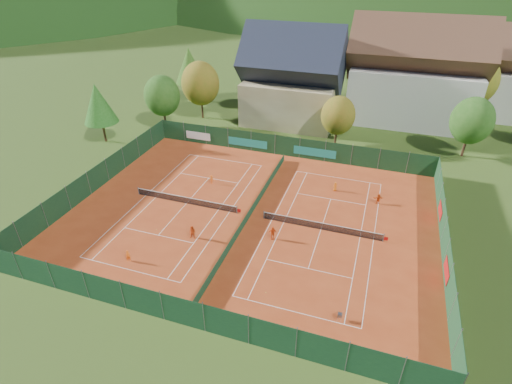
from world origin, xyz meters
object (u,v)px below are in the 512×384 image
object	(u,v)px
hotel_block_b	(498,77)
player_left_near	(128,256)
hotel_block_a	(414,78)
player_right_far_b	(378,199)
player_left_mid	(193,232)
player_right_far_a	(335,187)
player_right_near	(272,233)
chalet	(292,82)
player_left_far	(211,179)
ball_hopper	(340,315)

from	to	relation	value
hotel_block_b	player_left_near	distance (m)	67.31
hotel_block_a	player_left_near	size ratio (longest dim) A/B	17.17
hotel_block_b	player_right_far_b	world-z (taller)	hotel_block_b
hotel_block_a	player_left_mid	world-z (taller)	hotel_block_a
player_right_far_a	player_left_mid	bearing A→B (deg)	27.20
player_right_near	player_right_far_a	bearing A→B (deg)	46.05
chalet	player_left_near	bearing A→B (deg)	-97.80
player_right_near	player_right_far_b	xyz separation A→B (m)	(9.84, 10.40, -0.12)
player_left_far	player_right_far_b	distance (m)	20.51
player_left_far	player_right_far_a	xyz separation A→B (m)	(15.17, 3.29, -0.03)
ball_hopper	player_right_far_b	bearing A→B (deg)	84.80
player_left_far	hotel_block_a	bearing A→B (deg)	-140.63
chalet	player_right_far_b	size ratio (longest dim) A/B	12.39
chalet	player_right_near	size ratio (longest dim) A/B	10.47
ball_hopper	player_right_far_b	distance (m)	18.84
player_left_near	player_right_near	world-z (taller)	player_right_near
hotel_block_a	hotel_block_b	distance (m)	16.14
hotel_block_b	player_left_far	size ratio (longest dim) A/B	14.03
hotel_block_b	player_left_near	world-z (taller)	hotel_block_b
player_left_far	player_right_far_a	world-z (taller)	player_left_far
chalet	player_right_far_a	distance (m)	24.94
player_right_far_a	ball_hopper	bearing A→B (deg)	78.37
hotel_block_a	hotel_block_b	world-z (taller)	hotel_block_a
ball_hopper	player_left_near	world-z (taller)	player_left_near
hotel_block_a	player_left_near	bearing A→B (deg)	-117.71
hotel_block_b	player_right_far_b	bearing A→B (deg)	-114.33
player_left_near	player_right_near	distance (m)	14.32
hotel_block_b	player_right_far_a	distance (m)	42.12
ball_hopper	player_left_near	bearing A→B (deg)	177.97
ball_hopper	player_left_near	size ratio (longest dim) A/B	0.64
ball_hopper	chalet	bearing A→B (deg)	109.44
chalet	hotel_block_b	size ratio (longest dim) A/B	0.94
player_left_near	player_right_far_a	xyz separation A→B (m)	(16.72, 19.34, -0.04)
hotel_block_a	hotel_block_b	xyz separation A→B (m)	(14.00, 8.00, -0.76)
player_left_near	player_left_far	world-z (taller)	player_left_near
player_left_mid	hotel_block_a	bearing A→B (deg)	62.28
player_right_far_b	hotel_block_b	bearing A→B (deg)	-132.69
player_left_near	player_left_mid	world-z (taller)	player_left_mid
hotel_block_b	player_left_mid	world-z (taller)	hotel_block_b
chalet	hotel_block_a	size ratio (longest dim) A/B	0.75
player_right_far_a	player_right_near	bearing A→B (deg)	46.89
chalet	ball_hopper	xyz separation A→B (m)	(14.66, -41.54, -6.07)
hotel_block_b	player_right_far_b	distance (m)	40.81
player_right_far_b	player_right_near	bearing A→B (deg)	28.21
player_left_near	player_right_far_a	bearing A→B (deg)	16.57
hotel_block_a	player_right_far_b	bearing A→B (deg)	-95.22
player_right_far_b	ball_hopper	bearing A→B (deg)	66.45
hotel_block_a	chalet	bearing A→B (deg)	-162.47
chalet	ball_hopper	distance (m)	44.47
ball_hopper	player_right_far_b	world-z (taller)	player_right_far_b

